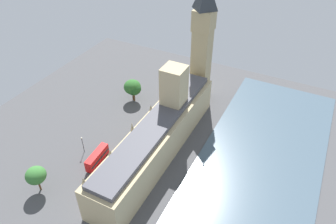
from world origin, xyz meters
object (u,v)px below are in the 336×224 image
parliament_building (160,133)px  car_black_under_trees (129,138)px  car_white_far_end (148,117)px  plane_tree_kerbside (36,175)px  street_lamp_opposite_hall (82,142)px  clock_tower (203,40)px  plane_tree_trailing (132,87)px  double_decker_bus_near_tower (97,158)px  pedestrian_corner (99,193)px  plane_tree_leading (134,89)px

parliament_building → car_black_under_trees: size_ratio=13.47×
parliament_building → car_white_far_end: 19.70m
plane_tree_kerbside → street_lamp_opposite_hall: plane_tree_kerbside is taller
clock_tower → plane_tree_kerbside: size_ratio=5.58×
plane_tree_trailing → car_white_far_end: bearing=144.9°
street_lamp_opposite_hall → plane_tree_trailing: bearing=-87.7°
plane_tree_trailing → street_lamp_opposite_hall: bearing=92.3°
double_decker_bus_near_tower → pedestrian_corner: (-8.04, 10.39, -1.93)m
car_white_far_end → double_decker_bus_near_tower: (2.71, 28.46, 1.75)m
clock_tower → car_black_under_trees: 46.59m
double_decker_bus_near_tower → street_lamp_opposite_hall: 8.24m
parliament_building → car_white_far_end: (12.74, -13.41, -6.78)m
plane_tree_leading → pedestrian_corner: bearing=109.1°
pedestrian_corner → car_black_under_trees: bearing=-115.1°
pedestrian_corner → street_lamp_opposite_hall: 20.59m
car_white_far_end → double_decker_bus_near_tower: bearing=79.6°
pedestrian_corner → plane_tree_kerbside: 19.10m
plane_tree_kerbside → street_lamp_opposite_hall: (-1.29, -19.30, -1.87)m
car_black_under_trees → street_lamp_opposite_hall: size_ratio=0.76×
clock_tower → plane_tree_leading: clock_tower is taller
car_black_under_trees → clock_tower: bearing=66.1°
plane_tree_kerbside → street_lamp_opposite_hall: size_ratio=1.38×
double_decker_bus_near_tower → plane_tree_trailing: plane_tree_trailing is taller
plane_tree_trailing → plane_tree_kerbside: (-0.10, 53.69, -0.07)m
double_decker_bus_near_tower → plane_tree_trailing: size_ratio=1.12×
double_decker_bus_near_tower → plane_tree_leading: size_ratio=1.23×
street_lamp_opposite_hall → car_black_under_trees: bearing=-131.0°
clock_tower → parliament_building: bearing=91.3°
car_black_under_trees → double_decker_bus_near_tower: (3.04, 14.67, 1.74)m
plane_tree_leading → plane_tree_trailing: bearing=-19.5°
car_black_under_trees → plane_tree_kerbside: plane_tree_kerbside is taller
parliament_building → car_black_under_trees: bearing=1.8°
double_decker_bus_near_tower → plane_tree_trailing: 38.03m
car_black_under_trees → double_decker_bus_near_tower: double_decker_bus_near_tower is taller
pedestrian_corner → street_lamp_opposite_hall: bearing=-75.4°
parliament_building → clock_tower: 41.41m
clock_tower → car_white_far_end: clock_tower is taller
car_white_far_end → pedestrian_corner: (-5.34, 38.86, -0.18)m
car_black_under_trees → plane_tree_kerbside: bearing=-117.6°
plane_tree_kerbside → pedestrian_corner: bearing=-158.9°
car_black_under_trees → plane_tree_leading: size_ratio=0.57×
double_decker_bus_near_tower → plane_tree_leading: plane_tree_leading is taller
car_black_under_trees → plane_tree_trailing: bearing=112.0°
plane_tree_trailing → plane_tree_kerbside: size_ratio=1.05×
car_white_far_end → plane_tree_kerbside: plane_tree_kerbside is taller
plane_tree_leading → plane_tree_kerbside: bearing=89.2°
car_white_far_end → clock_tower: bearing=-121.6°
double_decker_bus_near_tower → pedestrian_corner: double_decker_bus_near_tower is taller
clock_tower → car_black_under_trees: clock_tower is taller
clock_tower → double_decker_bus_near_tower: size_ratio=4.73×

